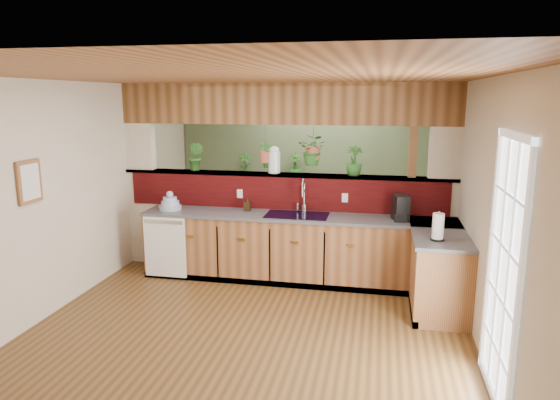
% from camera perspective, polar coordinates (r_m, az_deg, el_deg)
% --- Properties ---
extents(ground, '(4.60, 7.00, 0.01)m').
position_cam_1_polar(ground, '(5.95, -2.14, -12.24)').
color(ground, brown).
rests_on(ground, ground).
extents(ceiling, '(4.60, 7.00, 0.01)m').
position_cam_1_polar(ceiling, '(5.44, -2.36, 13.64)').
color(ceiling, brown).
rests_on(ceiling, ground).
extents(wall_back, '(4.60, 0.02, 2.60)m').
position_cam_1_polar(wall_back, '(8.95, 3.06, 4.52)').
color(wall_back, beige).
rests_on(wall_back, ground).
extents(wall_front, '(4.60, 0.02, 2.60)m').
position_cam_1_polar(wall_front, '(2.47, -22.58, -16.06)').
color(wall_front, beige).
rests_on(wall_front, ground).
extents(wall_left, '(0.02, 7.00, 2.60)m').
position_cam_1_polar(wall_left, '(6.49, -22.40, 0.91)').
color(wall_left, beige).
rests_on(wall_left, ground).
extents(wall_right, '(0.02, 7.00, 2.60)m').
position_cam_1_polar(wall_right, '(5.50, 21.76, -0.84)').
color(wall_right, beige).
rests_on(wall_right, ground).
extents(pass_through_partition, '(4.60, 0.21, 2.60)m').
position_cam_1_polar(pass_through_partition, '(6.86, 0.65, 1.42)').
color(pass_through_partition, beige).
rests_on(pass_through_partition, ground).
extents(pass_through_ledge, '(4.60, 0.21, 0.04)m').
position_cam_1_polar(pass_through_ledge, '(6.84, 0.42, 2.91)').
color(pass_through_ledge, brown).
rests_on(pass_through_ledge, ground).
extents(header_beam, '(4.60, 0.15, 0.55)m').
position_cam_1_polar(header_beam, '(6.76, 0.43, 10.94)').
color(header_beam, brown).
rests_on(header_beam, ground).
extents(sage_backwall, '(4.55, 0.02, 2.55)m').
position_cam_1_polar(sage_backwall, '(8.93, 3.04, 4.51)').
color(sage_backwall, '#5A6F4C').
rests_on(sage_backwall, ground).
extents(countertop, '(4.14, 1.52, 0.90)m').
position_cam_1_polar(countertop, '(6.48, 6.91, -6.06)').
color(countertop, brown).
rests_on(countertop, ground).
extents(dishwasher, '(0.58, 0.03, 0.82)m').
position_cam_1_polar(dishwasher, '(6.85, -13.02, -5.23)').
color(dishwasher, white).
rests_on(dishwasher, ground).
extents(navy_sink, '(0.82, 0.50, 0.18)m').
position_cam_1_polar(navy_sink, '(6.54, 1.93, -2.40)').
color(navy_sink, black).
rests_on(navy_sink, countertop).
extents(french_door, '(0.06, 1.02, 2.16)m').
position_cam_1_polar(french_door, '(4.33, 24.10, -7.74)').
color(french_door, white).
rests_on(french_door, ground).
extents(framed_print, '(0.04, 0.35, 0.45)m').
position_cam_1_polar(framed_print, '(5.79, -26.72, 1.86)').
color(framed_print, brown).
rests_on(framed_print, wall_left).
extents(faucet, '(0.21, 0.20, 0.47)m').
position_cam_1_polar(faucet, '(6.61, 2.69, 0.67)').
color(faucet, '#B7B7B2').
rests_on(faucet, countertop).
extents(dish_stack, '(0.30, 0.30, 0.26)m').
position_cam_1_polar(dish_stack, '(6.97, -12.44, -0.44)').
color(dish_stack, '#9EABCC').
rests_on(dish_stack, countertop).
extents(soap_dispenser, '(0.09, 0.09, 0.19)m').
position_cam_1_polar(soap_dispenser, '(6.76, -3.75, -0.45)').
color(soap_dispenser, '#382614').
rests_on(soap_dispenser, countertop).
extents(coffee_maker, '(0.17, 0.29, 0.32)m').
position_cam_1_polar(coffee_maker, '(6.40, 13.61, -0.99)').
color(coffee_maker, black).
rests_on(coffee_maker, countertop).
extents(paper_towel, '(0.15, 0.15, 0.32)m').
position_cam_1_polar(paper_towel, '(5.61, 17.60, -2.99)').
color(paper_towel, black).
rests_on(paper_towel, countertop).
extents(glass_jar, '(0.17, 0.17, 0.37)m').
position_cam_1_polar(glass_jar, '(6.84, -0.67, 4.64)').
color(glass_jar, silver).
rests_on(glass_jar, pass_through_ledge).
extents(ledge_plant_left, '(0.26, 0.22, 0.40)m').
position_cam_1_polar(ledge_plant_left, '(7.16, -9.58, 4.92)').
color(ledge_plant_left, '#25551D').
rests_on(ledge_plant_left, pass_through_ledge).
extents(ledge_plant_right, '(0.29, 0.29, 0.40)m').
position_cam_1_polar(ledge_plant_right, '(6.70, 8.46, 4.50)').
color(ledge_plant_right, '#25551D').
rests_on(ledge_plant_right, pass_through_ledge).
extents(hanging_plant_a, '(0.21, 0.18, 0.52)m').
position_cam_1_polar(hanging_plant_a, '(6.84, -1.63, 6.26)').
color(hanging_plant_a, brown).
rests_on(hanging_plant_a, header_beam).
extents(hanging_plant_b, '(0.43, 0.39, 0.53)m').
position_cam_1_polar(hanging_plant_b, '(6.72, 3.83, 7.23)').
color(hanging_plant_b, brown).
rests_on(hanging_plant_b, header_beam).
extents(shelving_console, '(1.56, 0.92, 1.01)m').
position_cam_1_polar(shelving_console, '(8.93, -0.51, -0.69)').
color(shelving_console, black).
rests_on(shelving_console, ground).
extents(shelf_plant_a, '(0.24, 0.17, 0.43)m').
position_cam_1_polar(shelf_plant_a, '(8.94, -4.01, 4.00)').
color(shelf_plant_a, '#25551D').
rests_on(shelf_plant_a, shelving_console).
extents(shelf_plant_b, '(0.25, 0.25, 0.44)m').
position_cam_1_polar(shelf_plant_b, '(8.74, 1.73, 3.88)').
color(shelf_plant_b, '#25551D').
rests_on(shelf_plant_b, shelving_console).
extents(floor_plant, '(0.75, 0.66, 0.77)m').
position_cam_1_polar(floor_plant, '(8.21, 7.64, -2.72)').
color(floor_plant, '#25551D').
rests_on(floor_plant, ground).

